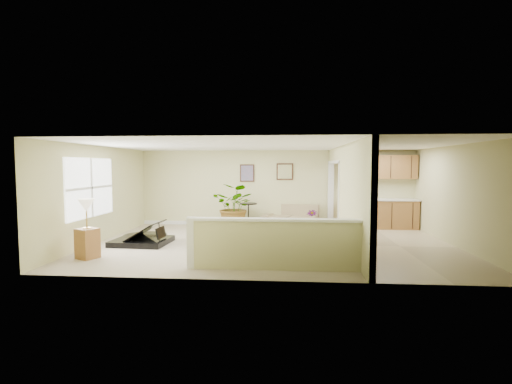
# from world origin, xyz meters

# --- Properties ---
(floor) EXTENTS (9.00, 9.00, 0.00)m
(floor) POSITION_xyz_m (0.00, 0.00, 0.00)
(floor) COLOR #B8AA8F
(floor) RESTS_ON ground
(back_wall) EXTENTS (9.00, 0.04, 2.50)m
(back_wall) POSITION_xyz_m (0.00, 3.00, 1.25)
(back_wall) COLOR #C9C589
(back_wall) RESTS_ON floor
(front_wall) EXTENTS (9.00, 0.04, 2.50)m
(front_wall) POSITION_xyz_m (0.00, -3.00, 1.25)
(front_wall) COLOR #C9C589
(front_wall) RESTS_ON floor
(left_wall) EXTENTS (0.04, 6.00, 2.50)m
(left_wall) POSITION_xyz_m (-4.50, 0.00, 1.25)
(left_wall) COLOR #C9C589
(left_wall) RESTS_ON floor
(right_wall) EXTENTS (0.04, 6.00, 2.50)m
(right_wall) POSITION_xyz_m (4.50, 0.00, 1.25)
(right_wall) COLOR #C9C589
(right_wall) RESTS_ON floor
(ceiling) EXTENTS (9.00, 6.00, 0.04)m
(ceiling) POSITION_xyz_m (0.00, 0.00, 2.50)
(ceiling) COLOR white
(ceiling) RESTS_ON back_wall
(kitchen_vinyl) EXTENTS (2.70, 6.00, 0.01)m
(kitchen_vinyl) POSITION_xyz_m (3.15, 0.00, 0.00)
(kitchen_vinyl) COLOR tan
(kitchen_vinyl) RESTS_ON floor
(interior_partition) EXTENTS (0.18, 5.99, 2.50)m
(interior_partition) POSITION_xyz_m (1.80, 0.25, 1.22)
(interior_partition) COLOR #C9C589
(interior_partition) RESTS_ON floor
(pony_half_wall) EXTENTS (3.42, 0.22, 1.00)m
(pony_half_wall) POSITION_xyz_m (0.08, -2.30, 0.52)
(pony_half_wall) COLOR #C9C589
(pony_half_wall) RESTS_ON floor
(left_window) EXTENTS (0.05, 2.15, 1.45)m
(left_window) POSITION_xyz_m (-4.49, -0.50, 1.45)
(left_window) COLOR white
(left_window) RESTS_ON left_wall
(wall_art_left) EXTENTS (0.48, 0.04, 0.58)m
(wall_art_left) POSITION_xyz_m (-0.95, 2.97, 1.75)
(wall_art_left) COLOR #3C2316
(wall_art_left) RESTS_ON back_wall
(wall_mirror) EXTENTS (0.55, 0.04, 0.55)m
(wall_mirror) POSITION_xyz_m (0.30, 2.97, 1.80)
(wall_mirror) COLOR #3C2316
(wall_mirror) RESTS_ON back_wall
(kitchen_cabinets) EXTENTS (2.36, 0.65, 2.33)m
(kitchen_cabinets) POSITION_xyz_m (3.19, 2.73, 0.87)
(kitchen_cabinets) COLOR brown
(kitchen_cabinets) RESTS_ON floor
(piano) EXTENTS (1.63, 1.69, 1.27)m
(piano) POSITION_xyz_m (-3.35, -0.09, 0.53)
(piano) COLOR black
(piano) RESTS_ON floor
(piano_bench) EXTENTS (0.56, 0.84, 0.51)m
(piano_bench) POSITION_xyz_m (-1.68, -0.19, 0.26)
(piano_bench) COLOR black
(piano_bench) RESTS_ON floor
(loveseat) EXTENTS (1.93, 1.39, 0.96)m
(loveseat) POSITION_xyz_m (0.49, 2.70, 0.36)
(loveseat) COLOR tan
(loveseat) RESTS_ON floor
(accent_table) EXTENTS (0.55, 0.55, 0.80)m
(accent_table) POSITION_xyz_m (-0.86, 2.44, 0.51)
(accent_table) COLOR black
(accent_table) RESTS_ON floor
(palm_plant) EXTENTS (1.60, 1.50, 1.44)m
(palm_plant) POSITION_xyz_m (-1.24, 2.13, 0.71)
(palm_plant) COLOR black
(palm_plant) RESTS_ON floor
(small_plant) EXTENTS (0.42, 0.42, 0.59)m
(small_plant) POSITION_xyz_m (1.15, 2.44, 0.25)
(small_plant) COLOR black
(small_plant) RESTS_ON floor
(lamp_stand) EXTENTS (0.50, 0.50, 1.28)m
(lamp_stand) POSITION_xyz_m (-3.91, -1.73, 0.54)
(lamp_stand) COLOR brown
(lamp_stand) RESTS_ON floor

